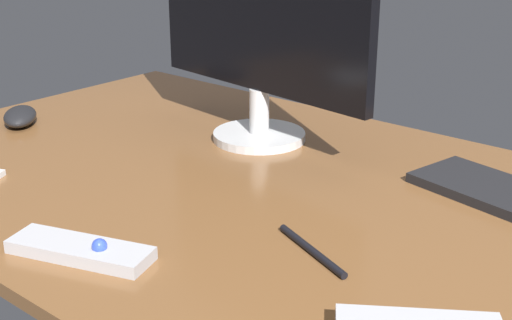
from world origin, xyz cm
name	(u,v)px	position (x,y,z in cm)	size (l,w,h in cm)	color
desk	(259,193)	(0.00, 0.00, 1.00)	(140.00, 84.00, 2.00)	brown
monitor	(259,14)	(-14.59, 17.47, 25.17)	(50.33, 17.15, 43.26)	silver
computer_mouse	(20,116)	(-56.94, -5.84, 3.62)	(11.82, 6.22, 3.24)	black
media_remote	(81,250)	(-2.80, -31.76, 2.90)	(19.78, 11.63, 3.01)	#B7B7BC
pen	(312,250)	(19.10, -12.45, 2.49)	(0.97, 0.97, 14.68)	black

